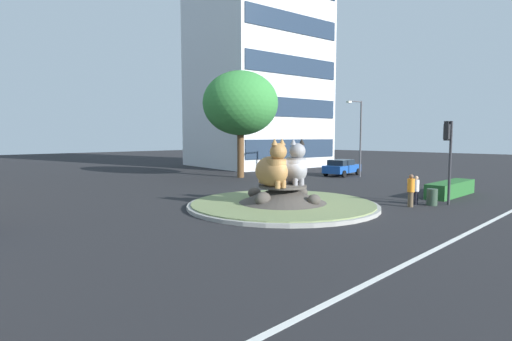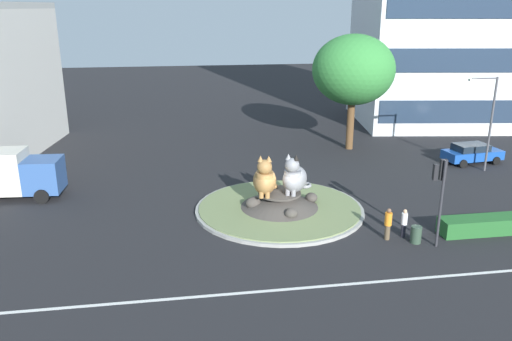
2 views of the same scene
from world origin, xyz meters
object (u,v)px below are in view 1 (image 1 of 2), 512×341
object	(u,v)px
cat_statue_tabby	(273,169)
pedestrian_orange_shirt	(411,190)
cat_statue_grey	(295,167)
streetlight_arm	(359,133)
broadleaf_tree_behind_island	(240,104)
sedan_on_far_lane	(342,167)
litter_bin	(432,197)
traffic_light_mast	(448,143)
pedestrian_white_shirt	(416,189)
office_tower	(257,35)

from	to	relation	value
cat_statue_tabby	pedestrian_orange_shirt	size ratio (longest dim) A/B	1.43
cat_statue_grey	streetlight_arm	bearing A→B (deg)	139.81
cat_statue_tabby	broadleaf_tree_behind_island	size ratio (longest dim) A/B	0.26
sedan_on_far_lane	litter_bin	size ratio (longest dim) A/B	5.17
traffic_light_mast	sedan_on_far_lane	world-z (taller)	traffic_light_mast
traffic_light_mast	broadleaf_tree_behind_island	bearing A→B (deg)	3.59
cat_statue_tabby	cat_statue_grey	xyz separation A→B (m)	(1.78, 0.05, -0.01)
streetlight_arm	cat_statue_tabby	bearing A→B (deg)	22.22
cat_statue_grey	traffic_light_mast	bearing A→B (deg)	77.07
cat_statue_tabby	litter_bin	xyz separation A→B (m)	(7.02, -5.24, -1.62)
streetlight_arm	litter_bin	bearing A→B (deg)	50.79
streetlight_arm	pedestrian_orange_shirt	xyz separation A→B (m)	(-11.62, -10.10, -3.13)
sedan_on_far_lane	pedestrian_white_shirt	bearing A→B (deg)	-138.98
cat_statue_grey	office_tower	size ratio (longest dim) A/B	0.08
pedestrian_orange_shirt	traffic_light_mast	bearing A→B (deg)	-106.24
broadleaf_tree_behind_island	pedestrian_white_shirt	distance (m)	18.66
cat_statue_tabby	streetlight_arm	xyz separation A→B (m)	(17.33, 5.46, 1.98)
cat_statue_tabby	broadleaf_tree_behind_island	xyz separation A→B (m)	(9.62, 12.96, 4.62)
pedestrian_white_shirt	pedestrian_orange_shirt	bearing A→B (deg)	67.64
pedestrian_orange_shirt	litter_bin	distance (m)	1.51
traffic_light_mast	sedan_on_far_lane	distance (m)	16.61
cat_statue_tabby	pedestrian_white_shirt	size ratio (longest dim) A/B	1.58
cat_statue_tabby	broadleaf_tree_behind_island	bearing A→B (deg)	154.06
traffic_light_mast	office_tower	bearing A→B (deg)	-16.19
pedestrian_orange_shirt	sedan_on_far_lane	bearing A→B (deg)	-34.37
broadleaf_tree_behind_island	sedan_on_far_lane	distance (m)	11.39
pedestrian_white_shirt	sedan_on_far_lane	distance (m)	16.24
pedestrian_orange_shirt	streetlight_arm	bearing A→B (deg)	-38.69
traffic_light_mast	sedan_on_far_lane	xyz separation A→B (m)	(9.86, 13.13, -2.54)
traffic_light_mast	broadleaf_tree_behind_island	distance (m)	19.03
office_tower	broadleaf_tree_behind_island	world-z (taller)	office_tower
traffic_light_mast	cat_statue_tabby	bearing A→B (deg)	63.08
sedan_on_far_lane	litter_bin	world-z (taller)	sedan_on_far_lane
traffic_light_mast	litter_bin	distance (m)	3.03
broadleaf_tree_behind_island	office_tower	bearing A→B (deg)	39.70
traffic_light_mast	pedestrian_orange_shirt	xyz separation A→B (m)	(-2.09, 1.05, -2.43)
cat_statue_grey	pedestrian_orange_shirt	xyz separation A→B (m)	(3.94, -4.69, -1.15)
cat_statue_grey	pedestrian_orange_shirt	world-z (taller)	cat_statue_grey
broadleaf_tree_behind_island	streetlight_arm	bearing A→B (deg)	-44.21
office_tower	pedestrian_orange_shirt	xyz separation A→B (m)	(-15.47, -27.20, -15.48)
office_tower	pedestrian_white_shirt	world-z (taller)	office_tower
cat_statue_grey	pedestrian_white_shirt	bearing A→B (deg)	77.66
traffic_light_mast	pedestrian_white_shirt	bearing A→B (deg)	53.19
streetlight_arm	pedestrian_white_shirt	distance (m)	14.95
office_tower	pedestrian_white_shirt	distance (m)	34.43
cat_statue_grey	traffic_light_mast	world-z (taller)	traffic_light_mast
cat_statue_grey	pedestrian_white_shirt	distance (m)	6.80
litter_bin	pedestrian_white_shirt	bearing A→B (deg)	115.61
broadleaf_tree_behind_island	litter_bin	distance (m)	19.42
pedestrian_white_shirt	traffic_light_mast	bearing A→B (deg)	-166.22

